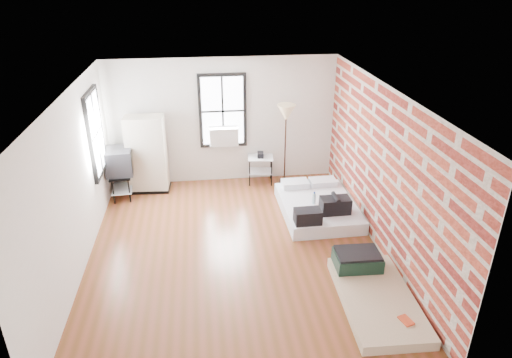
{
  "coord_description": "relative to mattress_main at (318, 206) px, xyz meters",
  "views": [
    {
      "loc": [
        -0.48,
        -6.64,
        4.53
      ],
      "look_at": [
        0.4,
        0.3,
        1.23
      ],
      "focal_mm": 32.0,
      "sensor_mm": 36.0,
      "label": 1
    }
  ],
  "objects": [
    {
      "name": "ground",
      "position": [
        -1.75,
        -1.13,
        -0.17
      ],
      "size": [
        6.0,
        6.0,
        0.0
      ],
      "primitive_type": "plane",
      "color": "brown",
      "rests_on": "ground"
    },
    {
      "name": "room_shell",
      "position": [
        -1.51,
        -0.77,
        1.57
      ],
      "size": [
        5.02,
        6.02,
        2.8
      ],
      "color": "silver",
      "rests_on": "ground"
    },
    {
      "name": "mattress_main",
      "position": [
        0.0,
        0.0,
        0.0
      ],
      "size": [
        1.44,
        1.94,
        0.62
      ],
      "rotation": [
        0.0,
        0.0,
        0.01
      ],
      "color": "white",
      "rests_on": "ground"
    },
    {
      "name": "mattress_bare",
      "position": [
        0.19,
        -2.56,
        -0.04
      ],
      "size": [
        1.1,
        1.99,
        0.42
      ],
      "rotation": [
        0.0,
        0.0,
        -0.04
      ],
      "color": "#C7B08F",
      "rests_on": "ground"
    },
    {
      "name": "wardrobe",
      "position": [
        -3.41,
        1.52,
        0.67
      ],
      "size": [
        0.88,
        0.54,
        1.69
      ],
      "rotation": [
        0.0,
        0.0,
        -0.07
      ],
      "color": "black",
      "rests_on": "ground"
    },
    {
      "name": "side_table",
      "position": [
        -0.94,
        1.59,
        0.33
      ],
      "size": [
        0.6,
        0.51,
        0.74
      ],
      "rotation": [
        0.0,
        0.0,
        -0.11
      ],
      "color": "black",
      "rests_on": "ground"
    },
    {
      "name": "floor_lamp",
      "position": [
        -0.4,
        1.52,
        1.4
      ],
      "size": [
        0.39,
        0.39,
        1.83
      ],
      "color": "black",
      "rests_on": "ground"
    },
    {
      "name": "tv_stand",
      "position": [
        -3.96,
        1.27,
        0.61
      ],
      "size": [
        0.58,
        0.8,
        1.09
      ],
      "rotation": [
        0.0,
        0.0,
        0.07
      ],
      "color": "black",
      "rests_on": "ground"
    }
  ]
}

